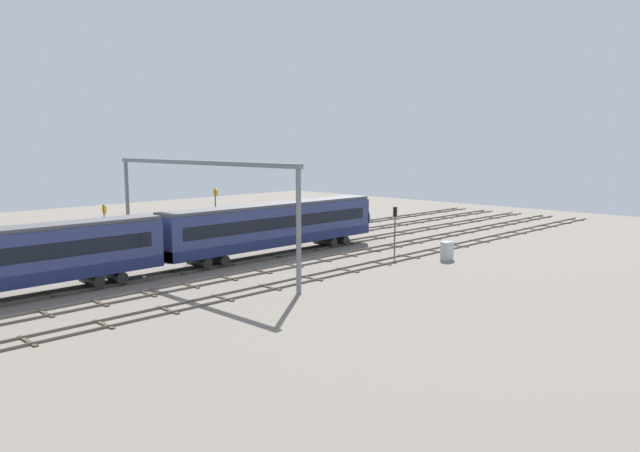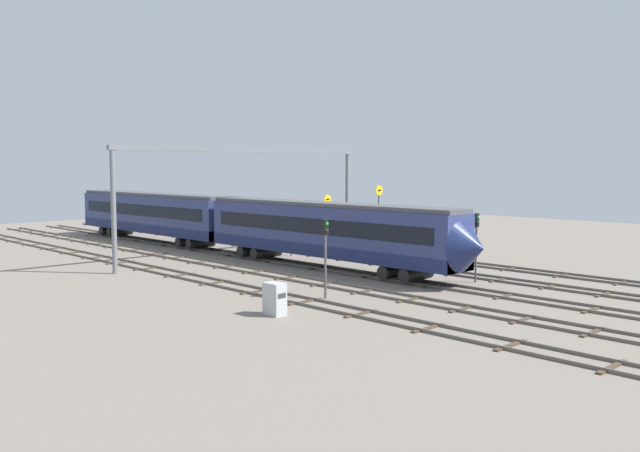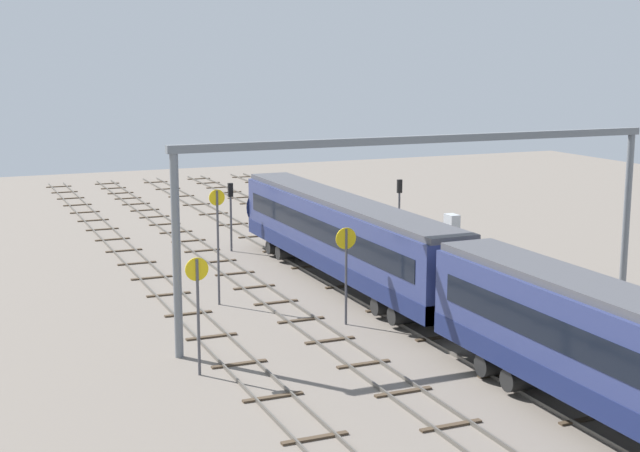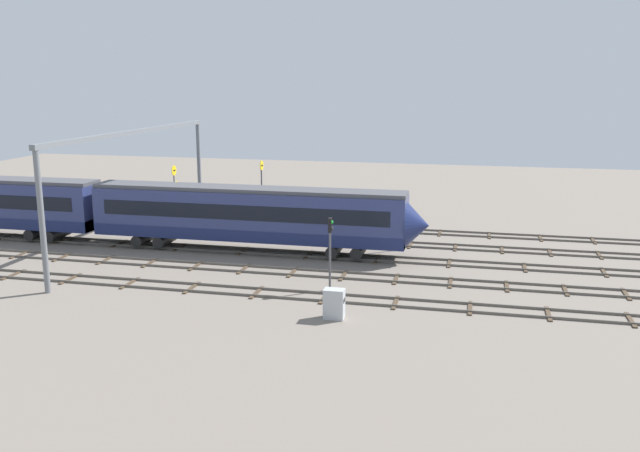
{
  "view_description": "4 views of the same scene",
  "coord_description": "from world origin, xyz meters",
  "px_view_note": "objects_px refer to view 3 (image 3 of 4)",
  "views": [
    {
      "loc": [
        -37.17,
        -42.63,
        10.49
      ],
      "look_at": [
        5.44,
        -1.01,
        2.42
      ],
      "focal_mm": 34.21,
      "sensor_mm": 36.0,
      "label": 1
    },
    {
      "loc": [
        35.72,
        -34.75,
        7.6
      ],
      "look_at": [
        1.98,
        -1.98,
        3.42
      ],
      "focal_mm": 37.66,
      "sensor_mm": 36.0,
      "label": 2
    },
    {
      "loc": [
        -45.06,
        20.7,
        12.7
      ],
      "look_at": [
        4.92,
        -0.57,
        2.57
      ],
      "focal_mm": 51.2,
      "sensor_mm": 36.0,
      "label": 3
    },
    {
      "loc": [
        16.98,
        -47.21,
        12.89
      ],
      "look_at": [
        6.5,
        -1.85,
        2.69
      ],
      "focal_mm": 37.87,
      "sensor_mm": 36.0,
      "label": 4
    }
  ],
  "objects_px": {
    "signal_light_trackside_departure": "(399,203)",
    "speed_sign_mid_trackside": "(218,234)",
    "train": "(452,287)",
    "overhead_gantry": "(427,178)",
    "relay_cabinet": "(452,226)",
    "speed_sign_near_foreground": "(346,260)",
    "signal_light_trackside_approach": "(231,207)",
    "speed_sign_far_trackside": "(198,299)"
  },
  "relations": [
    {
      "from": "signal_light_trackside_departure",
      "to": "speed_sign_mid_trackside",
      "type": "bearing_deg",
      "value": 121.18
    },
    {
      "from": "train",
      "to": "overhead_gantry",
      "type": "distance_m",
      "value": 5.45
    },
    {
      "from": "train",
      "to": "relay_cabinet",
      "type": "xyz_separation_m",
      "value": [
        21.21,
        -12.84,
        -1.82
      ]
    },
    {
      "from": "speed_sign_near_foreground",
      "to": "relay_cabinet",
      "type": "bearing_deg",
      "value": -43.89
    },
    {
      "from": "speed_sign_mid_trackside",
      "to": "signal_light_trackside_departure",
      "type": "bearing_deg",
      "value": -58.82
    },
    {
      "from": "overhead_gantry",
      "to": "relay_cabinet",
      "type": "distance_m",
      "value": 22.87
    },
    {
      "from": "overhead_gantry",
      "to": "speed_sign_near_foreground",
      "type": "bearing_deg",
      "value": 64.22
    },
    {
      "from": "speed_sign_near_foreground",
      "to": "signal_light_trackside_approach",
      "type": "distance_m",
      "value": 18.22
    },
    {
      "from": "overhead_gantry",
      "to": "speed_sign_near_foreground",
      "type": "distance_m",
      "value": 5.44
    },
    {
      "from": "relay_cabinet",
      "to": "signal_light_trackside_departure",
      "type": "bearing_deg",
      "value": 104.68
    },
    {
      "from": "speed_sign_far_trackside",
      "to": "signal_light_trackside_approach",
      "type": "height_order",
      "value": "speed_sign_far_trackside"
    },
    {
      "from": "overhead_gantry",
      "to": "signal_light_trackside_departure",
      "type": "distance_m",
      "value": 18.88
    },
    {
      "from": "speed_sign_mid_trackside",
      "to": "speed_sign_far_trackside",
      "type": "xyz_separation_m",
      "value": [
        -9.94,
        3.84,
        -0.56
      ]
    },
    {
      "from": "overhead_gantry",
      "to": "speed_sign_mid_trackside",
      "type": "height_order",
      "value": "overhead_gantry"
    },
    {
      "from": "speed_sign_mid_trackside",
      "to": "overhead_gantry",
      "type": "bearing_deg",
      "value": -133.12
    },
    {
      "from": "speed_sign_far_trackside",
      "to": "relay_cabinet",
      "type": "relative_size",
      "value": 2.91
    },
    {
      "from": "speed_sign_far_trackside",
      "to": "signal_light_trackside_departure",
      "type": "distance_m",
      "value": 27.32
    },
    {
      "from": "train",
      "to": "speed_sign_mid_trackside",
      "type": "bearing_deg",
      "value": 35.72
    },
    {
      "from": "speed_sign_mid_trackside",
      "to": "speed_sign_near_foreground",
      "type": "bearing_deg",
      "value": -141.81
    },
    {
      "from": "overhead_gantry",
      "to": "speed_sign_mid_trackside",
      "type": "xyz_separation_m",
      "value": [
        7.44,
        7.95,
        -3.37
      ]
    },
    {
      "from": "train",
      "to": "signal_light_trackside_departure",
      "type": "relative_size",
      "value": 11.0
    },
    {
      "from": "speed_sign_mid_trackside",
      "to": "train",
      "type": "bearing_deg",
      "value": -144.28
    },
    {
      "from": "speed_sign_near_foreground",
      "to": "signal_light_trackside_departure",
      "type": "xyz_separation_m",
      "value": [
        15.18,
        -10.91,
        -0.19
      ]
    },
    {
      "from": "train",
      "to": "relay_cabinet",
      "type": "bearing_deg",
      "value": -31.19
    },
    {
      "from": "overhead_gantry",
      "to": "speed_sign_mid_trackside",
      "type": "relative_size",
      "value": 4.07
    },
    {
      "from": "train",
      "to": "relay_cabinet",
      "type": "height_order",
      "value": "train"
    },
    {
      "from": "overhead_gantry",
      "to": "speed_sign_far_trackside",
      "type": "distance_m",
      "value": 12.67
    },
    {
      "from": "speed_sign_far_trackside",
      "to": "signal_light_trackside_departure",
      "type": "relative_size",
      "value": 1.06
    },
    {
      "from": "overhead_gantry",
      "to": "speed_sign_far_trackside",
      "type": "relative_size",
      "value": 5.05
    },
    {
      "from": "signal_light_trackside_approach",
      "to": "relay_cabinet",
      "type": "bearing_deg",
      "value": -96.28
    },
    {
      "from": "signal_light_trackside_departure",
      "to": "speed_sign_near_foreground",
      "type": "bearing_deg",
      "value": 144.3
    },
    {
      "from": "signal_light_trackside_approach",
      "to": "speed_sign_far_trackside",
      "type": "bearing_deg",
      "value": 159.33
    },
    {
      "from": "speed_sign_mid_trackside",
      "to": "speed_sign_far_trackside",
      "type": "distance_m",
      "value": 10.67
    },
    {
      "from": "train",
      "to": "relay_cabinet",
      "type": "distance_m",
      "value": 24.86
    },
    {
      "from": "speed_sign_mid_trackside",
      "to": "signal_light_trackside_departure",
      "type": "relative_size",
      "value": 1.32
    },
    {
      "from": "signal_light_trackside_approach",
      "to": "relay_cabinet",
      "type": "xyz_separation_m",
      "value": [
        -1.74,
        -15.83,
        -2.14
      ]
    },
    {
      "from": "speed_sign_mid_trackside",
      "to": "signal_light_trackside_approach",
      "type": "height_order",
      "value": "speed_sign_mid_trackside"
    },
    {
      "from": "train",
      "to": "signal_light_trackside_departure",
      "type": "xyz_separation_m",
      "value": [
        19.92,
        -7.9,
        0.34
      ]
    },
    {
      "from": "relay_cabinet",
      "to": "signal_light_trackside_approach",
      "type": "bearing_deg",
      "value": 83.72
    },
    {
      "from": "train",
      "to": "signal_light_trackside_departure",
      "type": "distance_m",
      "value": 21.43
    },
    {
      "from": "signal_light_trackside_approach",
      "to": "signal_light_trackside_departure",
      "type": "distance_m",
      "value": 11.3
    },
    {
      "from": "relay_cabinet",
      "to": "train",
      "type": "bearing_deg",
      "value": 148.81
    }
  ]
}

